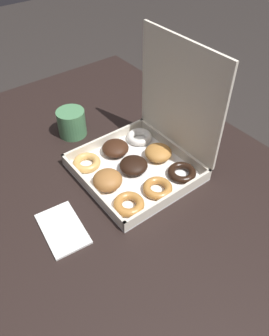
# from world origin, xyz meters

# --- Properties ---
(ground_plane) EXTENTS (8.00, 8.00, 0.00)m
(ground_plane) POSITION_xyz_m (0.00, 0.00, 0.00)
(ground_plane) COLOR #2D2826
(dining_table) EXTENTS (1.25, 0.93, 0.72)m
(dining_table) POSITION_xyz_m (0.00, 0.00, 0.63)
(dining_table) COLOR black
(dining_table) RESTS_ON ground_plane
(donut_box) EXTENTS (0.31, 0.30, 0.35)m
(donut_box) POSITION_xyz_m (0.03, 0.10, 0.77)
(donut_box) COLOR white
(donut_box) RESTS_ON dining_table
(coffee_mug) EXTENTS (0.09, 0.09, 0.09)m
(coffee_mug) POSITION_xyz_m (-0.23, 0.02, 0.76)
(coffee_mug) COLOR #4C8456
(coffee_mug) RESTS_ON dining_table
(paper_napkin) EXTENTS (0.15, 0.11, 0.01)m
(paper_napkin) POSITION_xyz_m (0.09, -0.19, 0.72)
(paper_napkin) COLOR white
(paper_napkin) RESTS_ON dining_table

